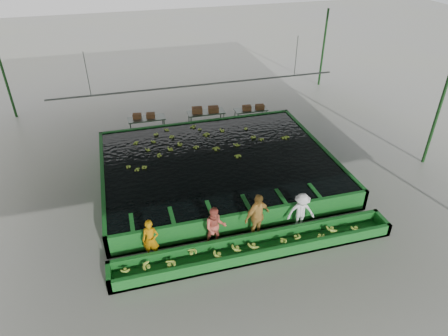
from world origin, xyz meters
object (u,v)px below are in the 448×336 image
object	(u,v)px
packing_table_left	(147,126)
worker_b	(215,227)
worker_d	(301,212)
box_stack_right	(253,110)
worker_a	(151,240)
box_stack_left	(144,118)
flotation_tank	(218,167)
sorting_trough	(256,248)
packing_table_mid	(206,119)
worker_c	(257,217)
packing_table_right	(251,116)
box_stack_mid	(205,112)

from	to	relation	value
packing_table_left	worker_b	bearing A→B (deg)	-81.98
worker_d	box_stack_right	distance (m)	9.05
worker_a	box_stack_left	xyz separation A→B (m)	(0.80, 9.40, 0.11)
flotation_tank	sorting_trough	world-z (taller)	flotation_tank
worker_a	box_stack_right	distance (m)	11.21
sorting_trough	packing_table_left	xyz separation A→B (m)	(-2.56, 10.14, 0.19)
packing_table_mid	box_stack_left	size ratio (longest dim) A/B	1.75
packing_table_left	box_stack_left	distance (m)	0.46
sorting_trough	worker_c	world-z (taller)	worker_c
box_stack_left	packing_table_mid	bearing A→B (deg)	-3.45
sorting_trough	worker_d	size ratio (longest dim) A/B	6.44
packing_table_right	worker_c	bearing A→B (deg)	-107.64
worker_a	box_stack_mid	size ratio (longest dim) A/B	1.08
box_stack_right	box_stack_left	bearing A→B (deg)	175.77
sorting_trough	box_stack_left	size ratio (longest dim) A/B	8.73
worker_a	box_stack_mid	xyz separation A→B (m)	(4.06, 9.12, 0.14)
sorting_trough	packing_table_right	distance (m)	10.34
packing_table_left	box_stack_right	world-z (taller)	box_stack_right
flotation_tank	box_stack_left	bearing A→B (deg)	117.67
flotation_tank	box_stack_mid	bearing A→B (deg)	83.01
box_stack_mid	worker_d	bearing A→B (deg)	-81.26
worker_a	packing_table_right	world-z (taller)	worker_a
packing_table_left	box_stack_mid	bearing A→B (deg)	-3.99
worker_b	packing_table_right	world-z (taller)	worker_b
box_stack_mid	box_stack_left	bearing A→B (deg)	175.19
worker_b	packing_table_left	size ratio (longest dim) A/B	0.82
worker_a	worker_b	world-z (taller)	worker_b
flotation_tank	worker_d	xyz separation A→B (m)	(1.99, -4.30, 0.33)
flotation_tank	worker_a	distance (m)	5.53
worker_c	box_stack_right	distance (m)	9.44
worker_a	box_stack_left	size ratio (longest dim) A/B	1.35
worker_d	packing_table_mid	world-z (taller)	worker_d
worker_c	packing_table_left	bearing A→B (deg)	85.07
box_stack_right	worker_c	bearing A→B (deg)	-108.45
packing_table_mid	box_stack_right	world-z (taller)	box_stack_right
worker_a	packing_table_mid	size ratio (longest dim) A/B	0.77
flotation_tank	packing_table_mid	xyz separation A→B (m)	(0.65, 4.90, 0.01)
box_stack_left	worker_a	bearing A→B (deg)	-94.85
worker_c	packing_table_left	xyz separation A→B (m)	(-2.84, 9.34, -0.49)
worker_a	worker_d	xyz separation A→B (m)	(5.46, 0.00, 0.01)
packing_table_right	box_stack_mid	distance (m)	2.62
box_stack_right	flotation_tank	bearing A→B (deg)	-125.14
sorting_trough	worker_a	world-z (taller)	worker_a
packing_table_left	box_stack_mid	xyz separation A→B (m)	(3.15, -0.22, 0.47)
sorting_trough	worker_b	xyz separation A→B (m)	(-1.24, 0.80, 0.55)
flotation_tank	box_stack_left	world-z (taller)	box_stack_left
flotation_tank	worker_b	world-z (taller)	worker_b
flotation_tank	packing_table_mid	world-z (taller)	packing_table_mid
sorting_trough	box_stack_left	xyz separation A→B (m)	(-2.67, 10.20, 0.63)
worker_b	packing_table_left	xyz separation A→B (m)	(-1.32, 9.34, -0.36)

